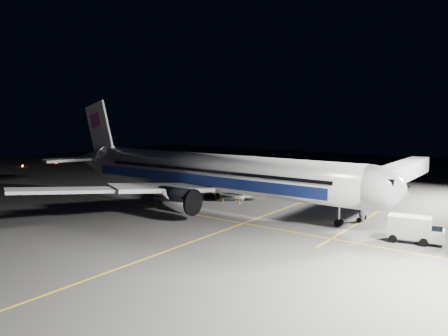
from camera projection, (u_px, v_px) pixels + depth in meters
ground at (211, 206)px, 67.08m from camera, size 200.00×200.00×0.00m
guide_line_main at (267, 215)px, 61.21m from camera, size 0.25×80.00×0.01m
guide_line_cross at (185, 213)px, 62.27m from camera, size 70.00×0.25×0.01m
guide_line_side at (375, 213)px, 62.19m from camera, size 0.25×40.00×0.01m
airliner at (205, 172)px, 67.07m from camera, size 61.48×54.22×16.64m
jet_bridge at (393, 175)px, 68.08m from camera, size 3.60×34.40×6.30m
service_truck at (415, 229)px, 47.83m from camera, size 5.99×3.18×2.92m
baggage_tug at (251, 190)px, 76.69m from camera, size 2.39×1.92×1.73m
safety_cone_a at (212, 198)px, 71.85m from camera, size 0.42×0.42×0.63m
safety_cone_b at (223, 200)px, 70.62m from camera, size 0.40×0.40×0.60m
safety_cone_c at (239, 202)px, 68.97m from camera, size 0.41×0.41×0.62m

